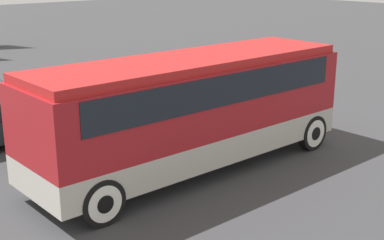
% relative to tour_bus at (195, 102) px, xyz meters
% --- Properties ---
extents(ground_plane, '(120.00, 120.00, 0.00)m').
position_rel_tour_bus_xyz_m(ground_plane, '(-0.10, -0.00, -1.87)').
color(ground_plane, '#38383A').
extents(tour_bus, '(9.28, 2.69, 3.11)m').
position_rel_tour_bus_xyz_m(tour_bus, '(0.00, 0.00, 0.00)').
color(tour_bus, '#B7B2A8').
rests_on(tour_bus, ground_plane).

